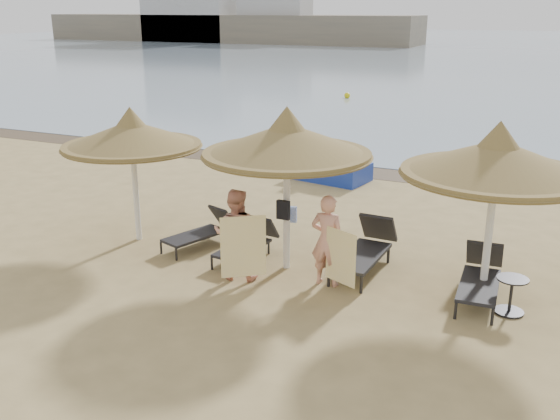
% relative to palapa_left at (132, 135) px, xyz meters
% --- Properties ---
extents(ground, '(160.00, 160.00, 0.00)m').
position_rel_palapa_left_xyz_m(ground, '(3.99, -1.41, -2.37)').
color(ground, tan).
rests_on(ground, ground).
extents(sea, '(200.00, 140.00, 0.03)m').
position_rel_palapa_left_xyz_m(sea, '(3.99, 78.59, -2.36)').
color(sea, gray).
rests_on(sea, ground).
extents(wet_sand_strip, '(200.00, 1.60, 0.01)m').
position_rel_palapa_left_xyz_m(wet_sand_strip, '(3.99, 7.99, -2.37)').
color(wet_sand_strip, '#4F3E29').
rests_on(wet_sand_strip, ground).
extents(far_shore, '(150.00, 54.80, 12.00)m').
position_rel_palapa_left_xyz_m(far_shore, '(-21.11, 76.42, 0.54)').
color(far_shore, '#786B54').
rests_on(far_shore, ground).
extents(palapa_left, '(3.01, 3.01, 2.98)m').
position_rel_palapa_left_xyz_m(palapa_left, '(0.00, 0.00, 0.00)').
color(palapa_left, white).
rests_on(palapa_left, ground).
extents(palapa_center, '(3.26, 3.26, 3.23)m').
position_rel_palapa_left_xyz_m(palapa_center, '(3.67, -0.08, 0.20)').
color(palapa_center, white).
rests_on(palapa_center, ground).
extents(palapa_right, '(3.23, 3.23, 3.20)m').
position_rel_palapa_left_xyz_m(palapa_right, '(7.42, 0.13, 0.17)').
color(palapa_right, white).
rests_on(palapa_right, ground).
extents(lounger_far_left, '(1.11, 1.83, 0.78)m').
position_rel_palapa_left_xyz_m(lounger_far_left, '(1.52, 0.27, -2.02)').
color(lounger_far_left, black).
rests_on(lounger_far_left, ground).
extents(lounger_near_left, '(0.77, 1.77, 0.77)m').
position_rel_palapa_left_xyz_m(lounger_near_left, '(2.74, 0.08, -2.03)').
color(lounger_near_left, black).
rests_on(lounger_near_left, ground).
extents(lounger_near_right, '(0.80, 2.16, 0.96)m').
position_rel_palapa_left_xyz_m(lounger_near_right, '(5.12, 0.56, -1.94)').
color(lounger_near_right, black).
rests_on(lounger_near_right, ground).
extents(lounger_far_right, '(0.75, 1.99, 0.87)m').
position_rel_palapa_left_xyz_m(lounger_far_right, '(7.36, 0.17, -1.98)').
color(lounger_far_right, black).
rests_on(lounger_far_right, ground).
extents(side_table, '(0.53, 0.53, 0.64)m').
position_rel_palapa_left_xyz_m(side_table, '(7.92, -0.28, -2.07)').
color(side_table, black).
rests_on(side_table, ground).
extents(person_left, '(1.06, 0.82, 2.06)m').
position_rel_palapa_left_xyz_m(person_left, '(2.99, -0.92, -1.34)').
color(person_left, tan).
rests_on(person_left, ground).
extents(person_right, '(0.94, 0.61, 2.03)m').
position_rel_palapa_left_xyz_m(person_right, '(4.68, -0.49, -1.36)').
color(person_right, tan).
rests_on(person_right, ground).
extents(towel_left, '(0.69, 0.51, 1.18)m').
position_rel_palapa_left_xyz_m(towel_left, '(3.34, -1.27, -1.56)').
color(towel_left, yellow).
rests_on(towel_left, ground).
extents(towel_right, '(0.67, 0.31, 1.01)m').
position_rel_palapa_left_xyz_m(towel_right, '(5.03, -0.74, -1.67)').
color(towel_right, yellow).
rests_on(towel_right, ground).
extents(bag_patterned, '(0.27, 0.13, 0.33)m').
position_rel_palapa_left_xyz_m(bag_patterned, '(3.67, 0.10, -1.30)').
color(bag_patterned, white).
rests_on(bag_patterned, ground).
extents(bag_dark, '(0.27, 0.10, 0.37)m').
position_rel_palapa_left_xyz_m(bag_dark, '(3.67, -0.24, -1.11)').
color(bag_dark, black).
rests_on(bag_dark, ground).
extents(pedal_boat, '(2.39, 1.67, 1.02)m').
position_rel_palapa_left_xyz_m(pedal_boat, '(2.12, 6.61, -1.99)').
color(pedal_boat, '#1A35A0').
rests_on(pedal_boat, ground).
extents(buoy_left, '(0.34, 0.34, 0.34)m').
position_rel_palapa_left_xyz_m(buoy_left, '(-3.18, 23.82, -2.20)').
color(buoy_left, yellow).
rests_on(buoy_left, ground).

